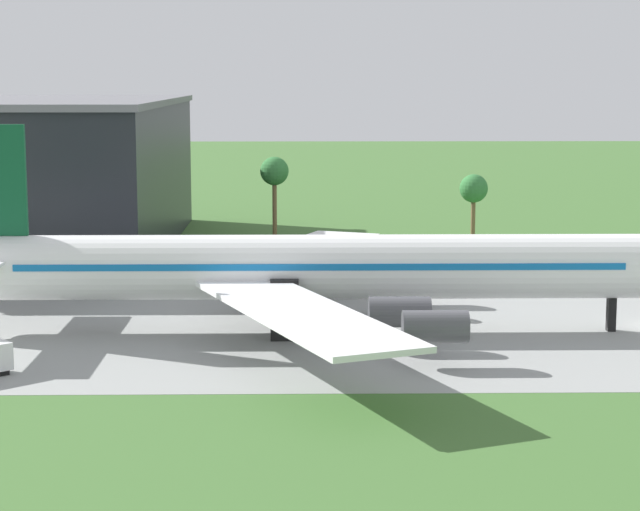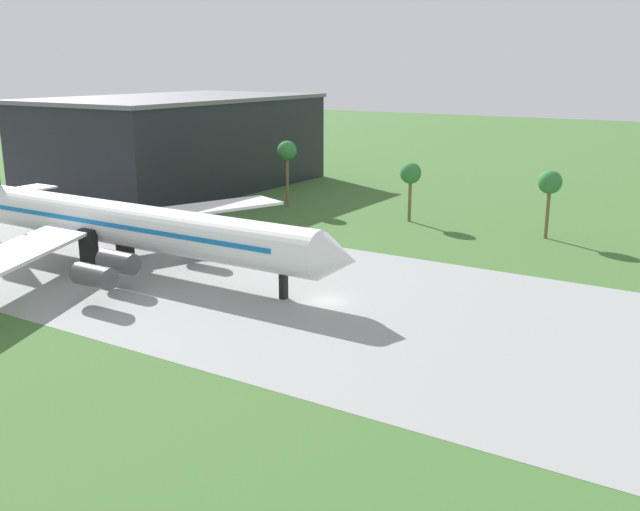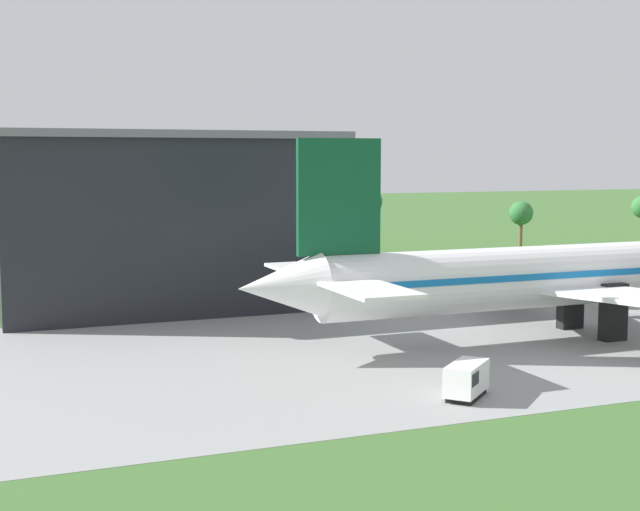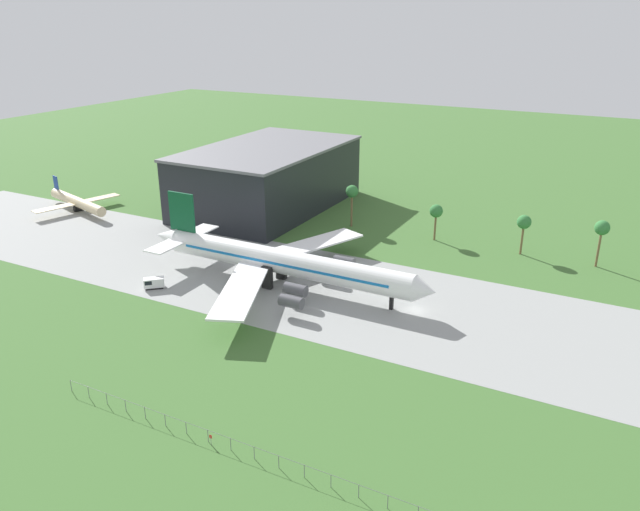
{
  "view_description": "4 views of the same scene",
  "coord_description": "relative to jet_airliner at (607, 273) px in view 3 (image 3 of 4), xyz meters",
  "views": [
    {
      "loc": [
        -32.16,
        -101.58,
        22.3
      ],
      "look_at": [
        -30.43,
        -1.89,
        6.83
      ],
      "focal_mm": 65.0,
      "sensor_mm": 36.0,
      "label": 1
    },
    {
      "loc": [
        39.78,
        -65.5,
        25.99
      ],
      "look_at": [
        0.21,
        -1.89,
        5.83
      ],
      "focal_mm": 40.0,
      "sensor_mm": 36.0,
      "label": 2
    },
    {
      "loc": [
        -88.03,
        -69.4,
        16.73
      ],
      "look_at": [
        -61.08,
        -1.89,
        8.66
      ],
      "focal_mm": 50.0,
      "sensor_mm": 36.0,
      "label": 3
    },
    {
      "loc": [
        37.2,
        -113.37,
        58.31
      ],
      "look_at": [
        -25.29,
        5.0,
        6.0
      ],
      "focal_mm": 35.0,
      "sensor_mm": 36.0,
      "label": 4
    }
  ],
  "objects": [
    {
      "name": "jet_airliner",
      "position": [
        0.0,
        0.0,
        0.0
      ],
      "size": [
        72.86,
        59.6,
        18.25
      ],
      "color": "white",
      "rests_on": "ground_plane"
    },
    {
      "name": "baggage_tug",
      "position": [
        -24.49,
        -15.18,
        -4.43
      ],
      "size": [
        4.67,
        4.48,
        2.48
      ],
      "color": "black",
      "rests_on": "ground_plane"
    },
    {
      "name": "terminal_building",
      "position": [
        -35.45,
        51.04,
        3.96
      ],
      "size": [
        36.72,
        61.2,
        19.42
      ],
      "color": "black",
      "rests_on": "ground_plane"
    }
  ]
}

